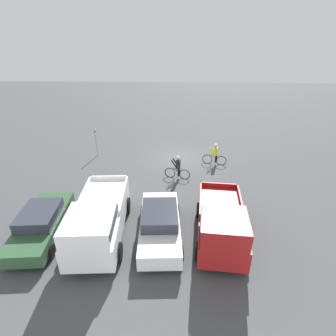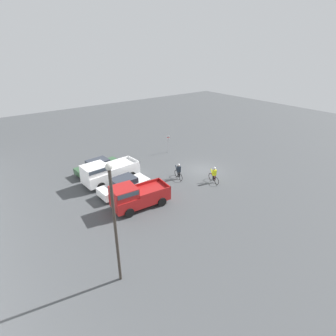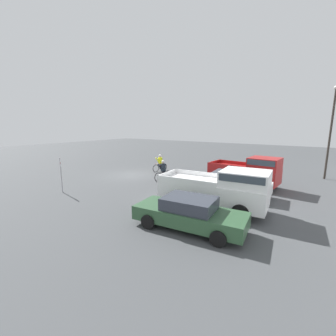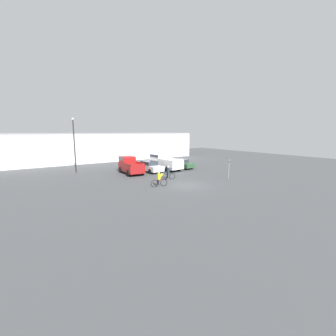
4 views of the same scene
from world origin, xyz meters
TOP-DOWN VIEW (x-y plane):
  - ground_plane at (0.00, 0.00)m, footprint 80.00×80.00m
  - pickup_truck_0 at (-1.91, 9.60)m, footprint 2.52×4.99m
  - sedan_0 at (0.85, 9.23)m, footprint 2.22×4.86m
  - pickup_truck_1 at (3.62, 9.57)m, footprint 2.63×5.70m
  - sedan_1 at (6.45, 9.33)m, footprint 2.31×4.94m
  - cyclist_0 at (0.07, 3.40)m, footprint 1.71×0.54m
  - cyclist_1 at (-2.67, 1.11)m, footprint 1.75×0.54m
  - fire_lane_sign at (6.55, -0.16)m, footprint 0.14×0.28m
  - lamppost at (-7.86, 14.23)m, footprint 0.36×0.36m

SIDE VIEW (x-z plane):
  - ground_plane at x=0.00m, z-range 0.00..0.00m
  - sedan_1 at x=6.45m, z-range 0.00..1.40m
  - sedan_0 at x=0.85m, z-range 0.00..1.50m
  - cyclist_0 at x=0.07m, z-range -0.02..1.64m
  - cyclist_1 at x=-2.67m, z-range 0.00..1.67m
  - pickup_truck_0 at x=-1.91m, z-range 0.03..2.23m
  - pickup_truck_1 at x=3.62m, z-range 0.05..2.27m
  - fire_lane_sign at x=6.55m, z-range 0.24..2.56m
  - lamppost at x=-7.86m, z-range 0.60..8.01m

